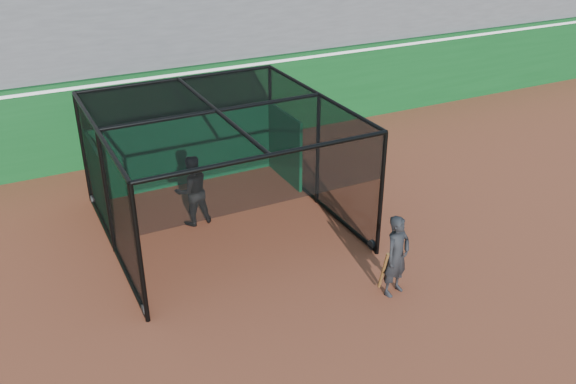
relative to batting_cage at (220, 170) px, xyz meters
name	(u,v)px	position (x,y,z in m)	size (l,w,h in m)	color
ground	(288,313)	(-0.12, -3.65, -1.41)	(120.00, 120.00, 0.00)	brown
outfield_wall	(155,111)	(-0.12, 4.85, -0.12)	(50.00, 0.50, 2.50)	#0B3D16
batting_cage	(220,170)	(0.00, 0.00, 0.00)	(5.14, 5.43, 2.82)	black
batter	(192,191)	(-0.56, 0.38, -0.55)	(0.83, 0.64, 1.70)	black
on_deck_player	(397,256)	(2.02, -4.00, -0.57)	(0.70, 0.56, 1.68)	black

